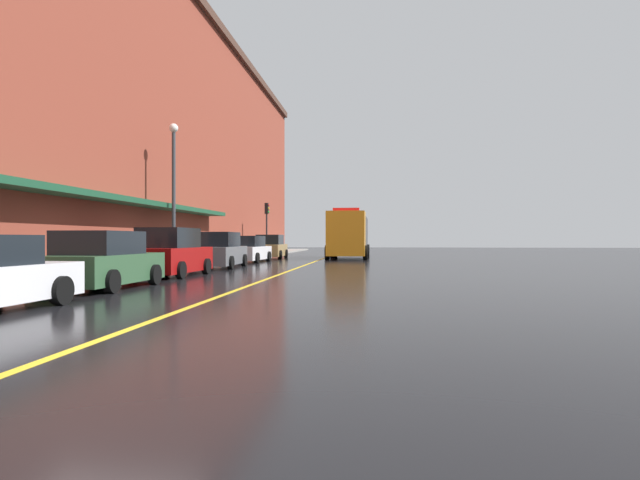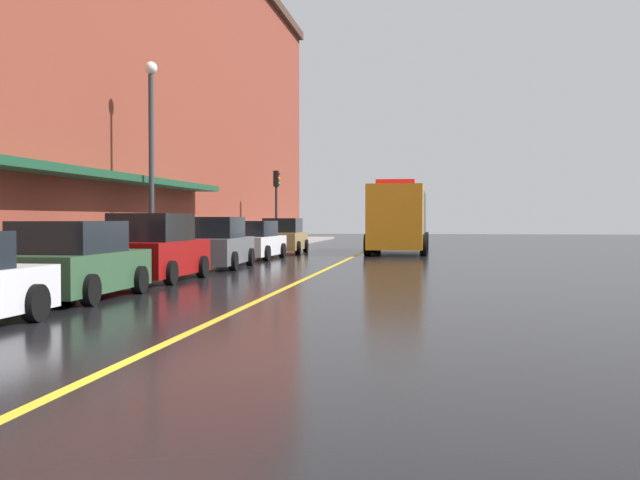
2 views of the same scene
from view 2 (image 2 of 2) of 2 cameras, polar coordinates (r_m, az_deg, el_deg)
ground_plane at (r=34.04m, az=2.00°, el=-1.38°), size 112.00×112.00×0.00m
sidewalk_left at (r=35.25m, az=-8.07°, el=-1.17°), size 2.40×70.00×0.15m
lane_center_stripe at (r=34.04m, az=2.00°, el=-1.37°), size 0.16×70.00×0.01m
brick_building_left at (r=37.62m, az=-19.52°, el=11.75°), size 13.34×64.00×16.90m
parked_car_1 at (r=17.99m, az=-17.19°, el=-1.54°), size 2.13×4.30×1.68m
parked_car_2 at (r=22.67m, az=-11.74°, el=-0.67°), size 2.18×4.34×1.88m
parked_car_3 at (r=28.22m, az=-7.43°, el=-0.30°), size 2.19×4.68×1.79m
parked_car_4 at (r=34.13m, az=-4.83°, el=-0.08°), size 2.26×4.67×1.63m
parked_car_5 at (r=40.17m, az=-2.62°, el=0.24°), size 2.16×4.55×1.75m
utility_truck at (r=40.44m, az=5.63°, el=1.48°), size 2.92×9.00×3.55m
parking_meter_0 at (r=28.94m, az=-9.97°, el=0.19°), size 0.14×0.18×1.33m
parking_meter_1 at (r=38.77m, az=-5.25°, el=0.54°), size 0.14×0.18×1.33m
parking_meter_3 at (r=19.37m, az=-19.60°, el=-0.54°), size 0.14×0.18×1.33m
street_lamp_left at (r=28.13m, az=-11.94°, el=6.95°), size 0.44×0.44×6.94m
traffic_light_near at (r=45.64m, az=-3.12°, el=3.33°), size 0.38×0.36×4.30m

